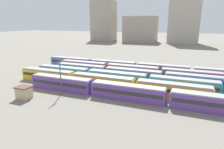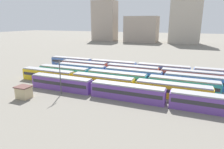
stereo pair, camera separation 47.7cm
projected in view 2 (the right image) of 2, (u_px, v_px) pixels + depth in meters
name	position (u px, v px, depth m)	size (l,w,h in m)	color
ground_plane	(82.00, 77.00, 66.42)	(600.00, 600.00, 0.00)	slate
train_track_0	(168.00, 97.00, 43.42)	(74.70, 3.06, 3.75)	#6B429E
train_track_1	(103.00, 82.00, 54.78)	(55.80, 3.06, 3.75)	yellow
train_track_2	(224.00, 90.00, 48.26)	(112.50, 3.06, 3.75)	teal
train_track_3	(163.00, 78.00, 58.50)	(74.70, 3.06, 3.75)	#4C70BC
train_track_4	(191.00, 76.00, 60.35)	(93.60, 3.06, 3.75)	#BC4C38
train_track_5	(137.00, 68.00, 71.83)	(74.70, 3.06, 3.75)	#4C70BC
catenary_pole_0	(60.00, 75.00, 49.48)	(0.24, 3.20, 9.16)	#4C4C51
signal_hut	(24.00, 92.00, 47.78)	(3.60, 3.00, 3.04)	#C6B284
distant_building_0	(105.00, 21.00, 192.91)	(22.69, 15.07, 37.94)	#A89989
distant_building_1	(142.00, 29.00, 181.18)	(29.27, 19.70, 23.17)	#A89989
distant_building_2	(186.00, 19.00, 165.07)	(25.25, 13.05, 41.37)	#B2A899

